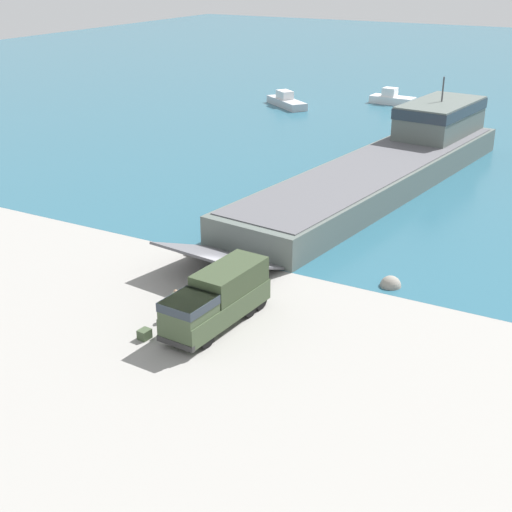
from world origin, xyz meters
name	(u,v)px	position (x,y,z in m)	size (l,w,h in m)	color
ground_plane	(226,287)	(0.00, 0.00, 0.00)	(240.00, 240.00, 0.00)	gray
landing_craft	(394,159)	(1.41, 26.93, 1.98)	(12.17, 44.79, 8.02)	#56605B
military_truck	(217,298)	(2.09, -4.33, 1.60)	(2.81, 7.67, 3.05)	#3D4C33
soldier_on_ramp	(176,302)	(-0.30, -4.86, 1.05)	(0.49, 0.37, 1.80)	#3D4C33
moored_boat_a	(286,101)	(-22.65, 52.57, 0.68)	(7.66, 6.41, 2.04)	#B7BABF
moored_boat_b	(392,99)	(-10.77, 61.32, 0.71)	(6.12, 2.58, 2.15)	white
cargo_crate	(145,334)	(-0.46, -7.64, 0.27)	(0.55, 0.65, 0.55)	#3D4C33
shoreline_rock_a	(191,254)	(-4.86, 3.35, 0.00)	(0.94, 0.94, 0.94)	#66605B
shoreline_rock_b	(390,286)	(8.86, 5.14, 0.00)	(1.33, 1.33, 1.33)	gray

